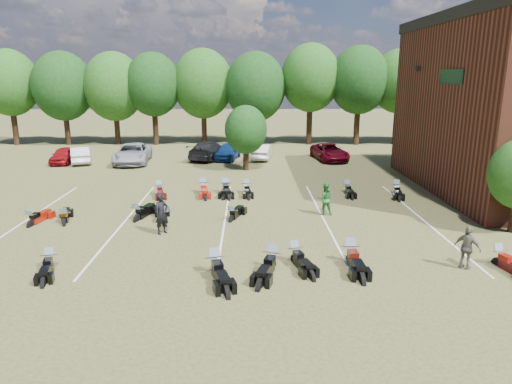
{
  "coord_description": "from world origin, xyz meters",
  "views": [
    {
      "loc": [
        -1.78,
        -18.91,
        7.1
      ],
      "look_at": [
        -1.42,
        4.0,
        1.2
      ],
      "focal_mm": 32.0,
      "sensor_mm": 36.0,
      "label": 1
    }
  ],
  "objects_px": {
    "car_0": "(64,155)",
    "person_black": "(162,214)",
    "person_green": "(325,199)",
    "motorcycle_7": "(32,226)",
    "person_grey": "(467,248)",
    "car_4": "(228,151)",
    "motorcycle_14": "(159,194)",
    "motorcycle_3": "(295,262)"
  },
  "relations": [
    {
      "from": "car_0",
      "to": "person_black",
      "type": "bearing_deg",
      "value": -60.53
    },
    {
      "from": "person_black",
      "to": "car_4",
      "type": "bearing_deg",
      "value": 36.13
    },
    {
      "from": "car_0",
      "to": "person_black",
      "type": "distance_m",
      "value": 20.85
    },
    {
      "from": "person_black",
      "to": "motorcycle_14",
      "type": "relative_size",
      "value": 0.88
    },
    {
      "from": "car_4",
      "to": "person_black",
      "type": "height_order",
      "value": "person_black"
    },
    {
      "from": "motorcycle_14",
      "to": "car_0",
      "type": "bearing_deg",
      "value": 118.22
    },
    {
      "from": "car_0",
      "to": "person_grey",
      "type": "height_order",
      "value": "person_grey"
    },
    {
      "from": "person_grey",
      "to": "motorcycle_14",
      "type": "height_order",
      "value": "person_grey"
    },
    {
      "from": "person_green",
      "to": "motorcycle_7",
      "type": "relative_size",
      "value": 0.79
    },
    {
      "from": "motorcycle_7",
      "to": "person_green",
      "type": "bearing_deg",
      "value": -163.78
    },
    {
      "from": "person_green",
      "to": "person_grey",
      "type": "height_order",
      "value": "person_green"
    },
    {
      "from": "person_green",
      "to": "person_grey",
      "type": "bearing_deg",
      "value": 123.49
    },
    {
      "from": "car_0",
      "to": "person_green",
      "type": "distance_m",
      "value": 24.23
    },
    {
      "from": "car_0",
      "to": "motorcycle_3",
      "type": "distance_m",
      "value": 27.05
    },
    {
      "from": "motorcycle_7",
      "to": "motorcycle_14",
      "type": "relative_size",
      "value": 0.99
    },
    {
      "from": "person_green",
      "to": "car_0",
      "type": "bearing_deg",
      "value": -34.85
    },
    {
      "from": "person_black",
      "to": "person_grey",
      "type": "height_order",
      "value": "person_black"
    },
    {
      "from": "person_green",
      "to": "motorcycle_14",
      "type": "distance_m",
      "value": 10.44
    },
    {
      "from": "person_green",
      "to": "motorcycle_7",
      "type": "bearing_deg",
      "value": 9.05
    },
    {
      "from": "car_4",
      "to": "person_grey",
      "type": "bearing_deg",
      "value": -55.67
    },
    {
      "from": "car_4",
      "to": "motorcycle_14",
      "type": "xyz_separation_m",
      "value": [
        -3.71,
        -11.87,
        -0.7
      ]
    },
    {
      "from": "person_black",
      "to": "person_grey",
      "type": "distance_m",
      "value": 12.84
    },
    {
      "from": "car_0",
      "to": "person_green",
      "type": "xyz_separation_m",
      "value": [
        19.26,
        -14.7,
        0.2
      ]
    },
    {
      "from": "person_green",
      "to": "motorcycle_3",
      "type": "height_order",
      "value": "person_green"
    },
    {
      "from": "motorcycle_14",
      "to": "person_black",
      "type": "bearing_deg",
      "value": -93.29
    },
    {
      "from": "motorcycle_7",
      "to": "motorcycle_14",
      "type": "xyz_separation_m",
      "value": [
        5.03,
        6.0,
        0.0
      ]
    },
    {
      "from": "car_4",
      "to": "person_grey",
      "type": "xyz_separation_m",
      "value": [
        9.94,
        -23.18,
        0.13
      ]
    },
    {
      "from": "car_4",
      "to": "car_0",
      "type": "bearing_deg",
      "value": -162.53
    },
    {
      "from": "motorcycle_7",
      "to": "person_grey",
      "type": "bearing_deg",
      "value": 173.81
    },
    {
      "from": "person_black",
      "to": "motorcycle_3",
      "type": "xyz_separation_m",
      "value": [
        5.78,
        -3.45,
        -0.95
      ]
    },
    {
      "from": "person_grey",
      "to": "motorcycle_7",
      "type": "xyz_separation_m",
      "value": [
        -18.68,
        5.31,
        -0.84
      ]
    },
    {
      "from": "person_black",
      "to": "person_grey",
      "type": "bearing_deg",
      "value": -66.17
    },
    {
      "from": "person_grey",
      "to": "motorcycle_3",
      "type": "height_order",
      "value": "person_grey"
    },
    {
      "from": "person_black",
      "to": "motorcycle_3",
      "type": "relative_size",
      "value": 0.87
    },
    {
      "from": "car_4",
      "to": "person_grey",
      "type": "relative_size",
      "value": 2.47
    },
    {
      "from": "car_0",
      "to": "person_black",
      "type": "xyz_separation_m",
      "value": [
        11.31,
        -17.51,
        0.3
      ]
    },
    {
      "from": "person_grey",
      "to": "motorcycle_7",
      "type": "relative_size",
      "value": 0.78
    },
    {
      "from": "motorcycle_3",
      "to": "motorcycle_7",
      "type": "relative_size",
      "value": 1.02
    },
    {
      "from": "car_4",
      "to": "motorcycle_7",
      "type": "xyz_separation_m",
      "value": [
        -8.74,
        -17.87,
        -0.7
      ]
    },
    {
      "from": "person_black",
      "to": "person_grey",
      "type": "relative_size",
      "value": 1.13
    },
    {
      "from": "motorcycle_3",
      "to": "person_black",
      "type": "bearing_deg",
      "value": 133.01
    },
    {
      "from": "car_4",
      "to": "person_green",
      "type": "xyz_separation_m",
      "value": [
        5.76,
        -16.21,
        0.14
      ]
    }
  ]
}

